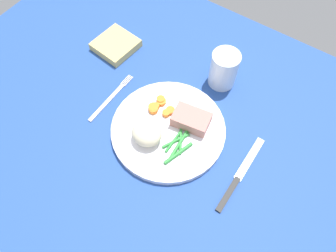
{
  "coord_description": "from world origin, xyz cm",
  "views": [
    {
      "loc": [
        24.3,
        -30.29,
        69.59
      ],
      "look_at": [
        3.7,
        -0.08,
        4.6
      ],
      "focal_mm": 34.39,
      "sensor_mm": 36.0,
      "label": 1
    }
  ],
  "objects_px": {
    "fork": "(111,98)",
    "knife": "(240,175)",
    "dinner_plate": "(168,130)",
    "water_glass": "(223,71)",
    "meat_portion": "(191,119)",
    "napkin": "(116,45)"
  },
  "relations": [
    {
      "from": "meat_portion",
      "to": "water_glass",
      "type": "relative_size",
      "value": 0.88
    },
    {
      "from": "knife",
      "to": "water_glass",
      "type": "xyz_separation_m",
      "value": [
        -0.16,
        0.2,
        0.04
      ]
    },
    {
      "from": "napkin",
      "to": "meat_portion",
      "type": "bearing_deg",
      "value": -17.41
    },
    {
      "from": "fork",
      "to": "knife",
      "type": "relative_size",
      "value": 0.81
    },
    {
      "from": "water_glass",
      "to": "napkin",
      "type": "bearing_deg",
      "value": -168.14
    },
    {
      "from": "knife",
      "to": "water_glass",
      "type": "bearing_deg",
      "value": 132.22
    },
    {
      "from": "dinner_plate",
      "to": "water_glass",
      "type": "height_order",
      "value": "water_glass"
    },
    {
      "from": "knife",
      "to": "fork",
      "type": "bearing_deg",
      "value": -176.5
    },
    {
      "from": "dinner_plate",
      "to": "fork",
      "type": "relative_size",
      "value": 1.63
    },
    {
      "from": "dinner_plate",
      "to": "fork",
      "type": "height_order",
      "value": "dinner_plate"
    },
    {
      "from": "meat_portion",
      "to": "water_glass",
      "type": "height_order",
      "value": "water_glass"
    },
    {
      "from": "dinner_plate",
      "to": "meat_portion",
      "type": "relative_size",
      "value": 3.15
    },
    {
      "from": "knife",
      "to": "napkin",
      "type": "distance_m",
      "value": 0.48
    },
    {
      "from": "knife",
      "to": "water_glass",
      "type": "height_order",
      "value": "water_glass"
    },
    {
      "from": "dinner_plate",
      "to": "water_glass",
      "type": "relative_size",
      "value": 2.76
    },
    {
      "from": "fork",
      "to": "knife",
      "type": "distance_m",
      "value": 0.37
    },
    {
      "from": "meat_portion",
      "to": "knife",
      "type": "height_order",
      "value": "meat_portion"
    },
    {
      "from": "napkin",
      "to": "fork",
      "type": "bearing_deg",
      "value": -55.61
    },
    {
      "from": "meat_portion",
      "to": "napkin",
      "type": "distance_m",
      "value": 0.32
    },
    {
      "from": "fork",
      "to": "knife",
      "type": "xyz_separation_m",
      "value": [
        0.37,
        -0.0,
        -0.0
      ]
    },
    {
      "from": "fork",
      "to": "meat_portion",
      "type": "bearing_deg",
      "value": 16.34
    },
    {
      "from": "knife",
      "to": "napkin",
      "type": "relative_size",
      "value": 1.96
    }
  ]
}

